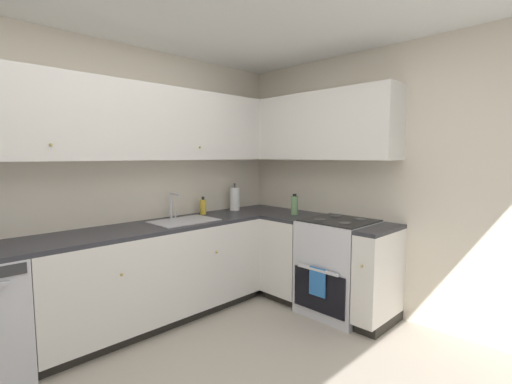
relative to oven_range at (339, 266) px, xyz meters
The scene contains 14 objects.
wall_back 2.39m from the oven_range, 141.94° to the left, with size 4.21×0.05×2.52m, color beige.
wall_right 0.94m from the oven_range, 51.03° to the right, with size 0.05×3.58×2.52m, color beige.
lower_cabinets_back 1.72m from the oven_range, 141.85° to the left, with size 2.07×0.62×0.86m.
countertop_back 1.78m from the oven_range, 141.98° to the left, with size 3.28×0.60×0.04m, color #2D2D33.
lower_cabinets_right 0.24m from the oven_range, 93.76° to the left, with size 0.62×1.29×0.86m.
countertop_right 0.48m from the oven_range, 94.45° to the left, with size 0.60×1.29×0.03m.
oven_range is the anchor object (origin of this frame).
upper_cabinets_back 2.36m from the oven_range, 141.63° to the left, with size 2.96×0.34×0.67m.
upper_cabinets_right 1.43m from the oven_range, 74.68° to the left, with size 0.32×1.84×0.67m.
sink 1.53m from the oven_range, 135.82° to the left, with size 0.59×0.40×0.10m.
faucet 1.73m from the oven_range, 130.42° to the left, with size 0.07×0.16×0.25m.
soap_bottle 1.51m from the oven_range, 118.94° to the left, with size 0.07×0.07×0.19m.
paper_towel_roll 1.37m from the oven_range, 101.89° to the left, with size 0.11×0.11×0.32m.
oil_bottle 0.77m from the oven_range, 91.95° to the left, with size 0.07×0.07×0.22m.
Camera 1 is at (-1.18, -1.47, 1.52)m, focal length 25.35 mm.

